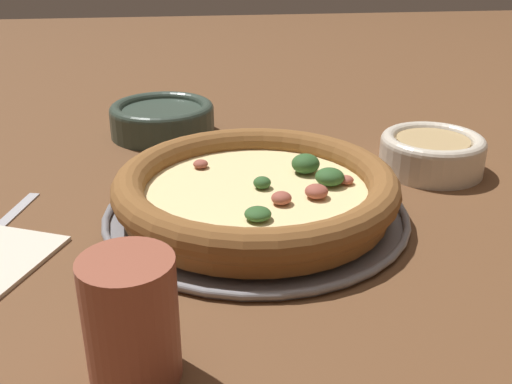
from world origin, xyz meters
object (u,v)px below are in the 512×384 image
pizza (257,189)px  bowl_near (432,151)px  bowl_far (162,118)px  drinking_cup (131,320)px  pizza_tray (256,213)px

pizza → bowl_near: 0.25m
pizza → bowl_near: pizza is taller
bowl_far → drinking_cup: 0.52m
pizza_tray → drinking_cup: drinking_cup is taller
pizza → bowl_far: 0.30m
bowl_far → drinking_cup: (-0.52, 0.01, 0.02)m
pizza → bowl_far: bearing=19.8°
pizza_tray → bowl_far: size_ratio=2.13×
pizza → drinking_cup: bearing=154.0°
pizza_tray → bowl_far: (0.29, 0.10, 0.02)m
pizza_tray → drinking_cup: size_ratio=3.50×
bowl_far → bowl_near: bearing=-118.6°
drinking_cup → pizza_tray: bearing=-25.9°
pizza_tray → bowl_far: bearing=19.7°
pizza → drinking_cup: drinking_cup is taller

